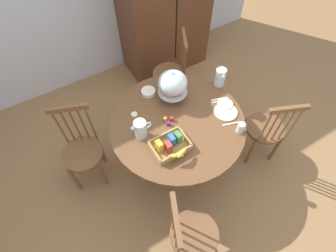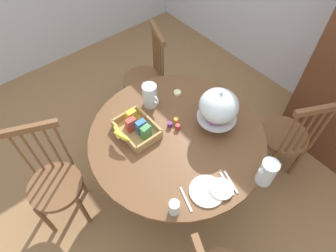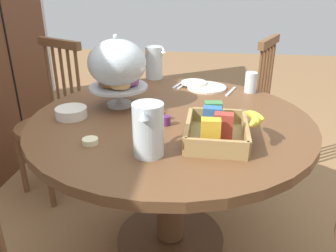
{
  "view_description": "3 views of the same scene",
  "coord_description": "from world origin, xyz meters",
  "px_view_note": "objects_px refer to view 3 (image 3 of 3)",
  "views": [
    {
      "loc": [
        -0.91,
        -1.19,
        2.69
      ],
      "look_at": [
        -0.19,
        -0.0,
        0.74
      ],
      "focal_mm": 28.15,
      "sensor_mm": 36.0,
      "label": 1
    },
    {
      "loc": [
        0.8,
        -0.82,
        2.36
      ],
      "look_at": [
        -0.19,
        -0.0,
        0.74
      ],
      "focal_mm": 30.32,
      "sensor_mm": 36.0,
      "label": 2
    },
    {
      "loc": [
        -1.49,
        -0.18,
        1.32
      ],
      "look_at": [
        -0.19,
        -0.0,
        0.74
      ],
      "focal_mm": 36.28,
      "sensor_mm": 36.0,
      "label": 3
    }
  ],
  "objects_px": {
    "milk_pitcher": "(154,64)",
    "china_plate_large": "(207,88)",
    "drinking_glass": "(251,82)",
    "windsor_chair_facing_door": "(241,112)",
    "cereal_bowl": "(71,112)",
    "pastry_stand_with_dome": "(117,66)",
    "windsor_chair_far_side": "(52,126)",
    "butter_dish": "(90,141)",
    "cereal_basket": "(220,129)",
    "orange_juice_pitcher": "(148,132)",
    "dining_table": "(171,156)",
    "china_plate_small": "(194,83)"
  },
  "relations": [
    {
      "from": "cereal_bowl",
      "to": "dining_table",
      "type": "bearing_deg",
      "value": -82.1
    },
    {
      "from": "milk_pitcher",
      "to": "drinking_glass",
      "type": "bearing_deg",
      "value": -109.72
    },
    {
      "from": "butter_dish",
      "to": "orange_juice_pitcher",
      "type": "bearing_deg",
      "value": -101.58
    },
    {
      "from": "windsor_chair_far_side",
      "to": "cereal_bowl",
      "type": "bearing_deg",
      "value": -143.21
    },
    {
      "from": "windsor_chair_facing_door",
      "to": "windsor_chair_far_side",
      "type": "distance_m",
      "value": 1.27
    },
    {
      "from": "orange_juice_pitcher",
      "to": "cereal_basket",
      "type": "distance_m",
      "value": 0.29
    },
    {
      "from": "windsor_chair_facing_door",
      "to": "butter_dish",
      "type": "xyz_separation_m",
      "value": [
        -1.15,
        0.65,
        0.3
      ]
    },
    {
      "from": "pastry_stand_with_dome",
      "to": "windsor_chair_far_side",
      "type": "bearing_deg",
      "value": 59.01
    },
    {
      "from": "windsor_chair_facing_door",
      "to": "cereal_bowl",
      "type": "bearing_deg",
      "value": 137.67
    },
    {
      "from": "orange_juice_pitcher",
      "to": "cereal_basket",
      "type": "bearing_deg",
      "value": -58.6
    },
    {
      "from": "windsor_chair_facing_door",
      "to": "pastry_stand_with_dome",
      "type": "distance_m",
      "value": 1.1
    },
    {
      "from": "milk_pitcher",
      "to": "china_plate_large",
      "type": "bearing_deg",
      "value": -117.28
    },
    {
      "from": "dining_table",
      "to": "windsor_chair_facing_door",
      "type": "relative_size",
      "value": 1.3
    },
    {
      "from": "china_plate_large",
      "to": "butter_dish",
      "type": "bearing_deg",
      "value": 151.34
    },
    {
      "from": "windsor_chair_far_side",
      "to": "pastry_stand_with_dome",
      "type": "distance_m",
      "value": 0.8
    },
    {
      "from": "cereal_bowl",
      "to": "china_plate_large",
      "type": "bearing_deg",
      "value": -49.01
    },
    {
      "from": "cereal_basket",
      "to": "china_plate_small",
      "type": "height_order",
      "value": "cereal_basket"
    },
    {
      "from": "cereal_basket",
      "to": "pastry_stand_with_dome",
      "type": "bearing_deg",
      "value": 56.88
    },
    {
      "from": "milk_pitcher",
      "to": "china_plate_large",
      "type": "height_order",
      "value": "milk_pitcher"
    },
    {
      "from": "cereal_bowl",
      "to": "butter_dish",
      "type": "bearing_deg",
      "value": -144.5
    },
    {
      "from": "pastry_stand_with_dome",
      "to": "drinking_glass",
      "type": "distance_m",
      "value": 0.73
    },
    {
      "from": "windsor_chair_far_side",
      "to": "dining_table",
      "type": "bearing_deg",
      "value": -118.4
    },
    {
      "from": "dining_table",
      "to": "orange_juice_pitcher",
      "type": "distance_m",
      "value": 0.46
    },
    {
      "from": "windsor_chair_facing_door",
      "to": "cereal_basket",
      "type": "distance_m",
      "value": 1.12
    },
    {
      "from": "pastry_stand_with_dome",
      "to": "cereal_basket",
      "type": "distance_m",
      "value": 0.6
    },
    {
      "from": "dining_table",
      "to": "china_plate_small",
      "type": "height_order",
      "value": "china_plate_small"
    },
    {
      "from": "windsor_chair_facing_door",
      "to": "china_plate_large",
      "type": "distance_m",
      "value": 0.55
    },
    {
      "from": "orange_juice_pitcher",
      "to": "cereal_bowl",
      "type": "relative_size",
      "value": 1.36
    },
    {
      "from": "cereal_bowl",
      "to": "drinking_glass",
      "type": "relative_size",
      "value": 1.27
    },
    {
      "from": "pastry_stand_with_dome",
      "to": "windsor_chair_facing_door",
      "type": "bearing_deg",
      "value": -41.7
    },
    {
      "from": "windsor_chair_far_side",
      "to": "orange_juice_pitcher",
      "type": "relative_size",
      "value": 5.11
    },
    {
      "from": "drinking_glass",
      "to": "cereal_basket",
      "type": "bearing_deg",
      "value": 164.89
    },
    {
      "from": "windsor_chair_facing_door",
      "to": "cereal_bowl",
      "type": "distance_m",
      "value": 1.27
    },
    {
      "from": "dining_table",
      "to": "china_plate_small",
      "type": "xyz_separation_m",
      "value": [
        0.5,
        -0.07,
        0.22
      ]
    },
    {
      "from": "orange_juice_pitcher",
      "to": "china_plate_large",
      "type": "height_order",
      "value": "orange_juice_pitcher"
    },
    {
      "from": "china_plate_small",
      "to": "butter_dish",
      "type": "bearing_deg",
      "value": 157.24
    },
    {
      "from": "china_plate_large",
      "to": "drinking_glass",
      "type": "distance_m",
      "value": 0.24
    },
    {
      "from": "dining_table",
      "to": "drinking_glass",
      "type": "distance_m",
      "value": 0.62
    },
    {
      "from": "orange_juice_pitcher",
      "to": "cereal_basket",
      "type": "xyz_separation_m",
      "value": [
        0.15,
        -0.25,
        -0.04
      ]
    },
    {
      "from": "pastry_stand_with_dome",
      "to": "cereal_bowl",
      "type": "bearing_deg",
      "value": 135.12
    },
    {
      "from": "windsor_chair_facing_door",
      "to": "china_plate_large",
      "type": "bearing_deg",
      "value": 148.84
    },
    {
      "from": "cereal_bowl",
      "to": "butter_dish",
      "type": "distance_m",
      "value": 0.3
    },
    {
      "from": "cereal_basket",
      "to": "butter_dish",
      "type": "distance_m",
      "value": 0.49
    },
    {
      "from": "pastry_stand_with_dome",
      "to": "orange_juice_pitcher",
      "type": "distance_m",
      "value": 0.53
    },
    {
      "from": "cereal_bowl",
      "to": "drinking_glass",
      "type": "height_order",
      "value": "drinking_glass"
    },
    {
      "from": "drinking_glass",
      "to": "butter_dish",
      "type": "xyz_separation_m",
      "value": [
        -0.72,
        0.65,
        -0.04
      ]
    },
    {
      "from": "windsor_chair_far_side",
      "to": "windsor_chair_facing_door",
      "type": "bearing_deg",
      "value": -71.44
    },
    {
      "from": "pastry_stand_with_dome",
      "to": "milk_pitcher",
      "type": "height_order",
      "value": "pastry_stand_with_dome"
    },
    {
      "from": "cereal_basket",
      "to": "china_plate_small",
      "type": "bearing_deg",
      "value": 11.66
    },
    {
      "from": "orange_juice_pitcher",
      "to": "milk_pitcher",
      "type": "height_order",
      "value": "milk_pitcher"
    }
  ]
}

